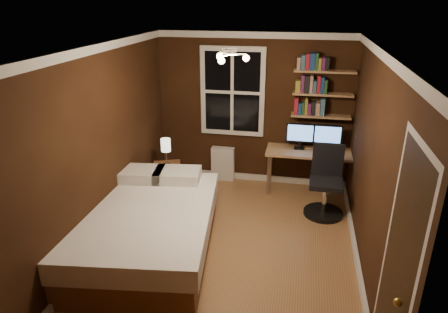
% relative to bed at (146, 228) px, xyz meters
% --- Properties ---
extents(floor, '(4.20, 4.20, 0.00)m').
position_rel_bed_xyz_m(floor, '(1.00, 0.28, -0.33)').
color(floor, brown).
rests_on(floor, ground).
extents(wall_back, '(3.20, 0.04, 2.50)m').
position_rel_bed_xyz_m(wall_back, '(1.00, 2.38, 0.92)').
color(wall_back, black).
rests_on(wall_back, ground).
extents(wall_left, '(0.04, 4.20, 2.50)m').
position_rel_bed_xyz_m(wall_left, '(-0.60, 0.28, 0.92)').
color(wall_left, black).
rests_on(wall_left, ground).
extents(wall_right, '(0.04, 4.20, 2.50)m').
position_rel_bed_xyz_m(wall_right, '(2.60, 0.28, 0.92)').
color(wall_right, black).
rests_on(wall_right, ground).
extents(ceiling, '(3.20, 4.20, 0.02)m').
position_rel_bed_xyz_m(ceiling, '(1.00, 0.28, 2.17)').
color(ceiling, white).
rests_on(ceiling, wall_back).
extents(window, '(1.06, 0.06, 1.46)m').
position_rel_bed_xyz_m(window, '(0.65, 2.35, 1.22)').
color(window, silver).
rests_on(window, wall_back).
extents(door, '(0.03, 0.82, 2.05)m').
position_rel_bed_xyz_m(door, '(2.59, -1.27, 0.70)').
color(door, black).
rests_on(door, ground).
extents(door_knob, '(0.06, 0.06, 0.06)m').
position_rel_bed_xyz_m(door_knob, '(2.55, -1.57, 0.67)').
color(door_knob, gold).
rests_on(door_knob, door).
extents(ceiling_fixture, '(0.44, 0.44, 0.18)m').
position_rel_bed_xyz_m(ceiling_fixture, '(1.00, 0.18, 2.07)').
color(ceiling_fixture, beige).
rests_on(ceiling_fixture, ceiling).
extents(bookshelf_lower, '(0.92, 0.22, 0.03)m').
position_rel_bed_xyz_m(bookshelf_lower, '(2.08, 2.26, 0.92)').
color(bookshelf_lower, '#A57950').
rests_on(bookshelf_lower, wall_back).
extents(books_row_lower, '(0.48, 0.16, 0.23)m').
position_rel_bed_xyz_m(books_row_lower, '(2.08, 2.26, 1.05)').
color(books_row_lower, maroon).
rests_on(books_row_lower, bookshelf_lower).
extents(bookshelf_middle, '(0.92, 0.22, 0.03)m').
position_rel_bed_xyz_m(bookshelf_middle, '(2.08, 2.26, 1.27)').
color(bookshelf_middle, '#A57950').
rests_on(bookshelf_middle, wall_back).
extents(books_row_middle, '(0.48, 0.16, 0.23)m').
position_rel_bed_xyz_m(books_row_middle, '(2.08, 2.26, 1.40)').
color(books_row_middle, navy).
rests_on(books_row_middle, bookshelf_middle).
extents(bookshelf_upper, '(0.92, 0.22, 0.03)m').
position_rel_bed_xyz_m(bookshelf_upper, '(2.08, 2.26, 1.62)').
color(bookshelf_upper, '#A57950').
rests_on(bookshelf_upper, wall_back).
extents(books_row_upper, '(0.48, 0.16, 0.23)m').
position_rel_bed_xyz_m(books_row_upper, '(2.08, 2.26, 1.75)').
color(books_row_upper, '#23512A').
rests_on(books_row_upper, bookshelf_upper).
extents(bed, '(1.89, 2.43, 0.76)m').
position_rel_bed_xyz_m(bed, '(0.00, 0.00, 0.00)').
color(bed, brown).
rests_on(bed, ground).
extents(nightstand, '(0.54, 0.54, 0.53)m').
position_rel_bed_xyz_m(nightstand, '(-0.24, 1.51, -0.06)').
color(nightstand, brown).
rests_on(nightstand, ground).
extents(bedside_lamp, '(0.15, 0.15, 0.44)m').
position_rel_bed_xyz_m(bedside_lamp, '(-0.24, 1.51, 0.42)').
color(bedside_lamp, white).
rests_on(bedside_lamp, nightstand).
extents(radiator, '(0.39, 0.14, 0.59)m').
position_rel_bed_xyz_m(radiator, '(0.51, 2.28, -0.03)').
color(radiator, silver).
rests_on(radiator, ground).
extents(desk, '(1.51, 0.56, 0.72)m').
position_rel_bed_xyz_m(desk, '(2.03, 2.08, 0.33)').
color(desk, '#A57950').
rests_on(desk, ground).
extents(monitor_left, '(0.45, 0.12, 0.43)m').
position_rel_bed_xyz_m(monitor_left, '(1.79, 2.16, 0.60)').
color(monitor_left, black).
rests_on(monitor_left, desk).
extents(monitor_right, '(0.45, 0.12, 0.43)m').
position_rel_bed_xyz_m(monitor_right, '(2.21, 2.16, 0.60)').
color(monitor_right, black).
rests_on(monitor_right, desk).
extents(desk_lamp, '(0.14, 0.32, 0.44)m').
position_rel_bed_xyz_m(desk_lamp, '(2.66, 1.90, 0.61)').
color(desk_lamp, silver).
rests_on(desk_lamp, desk).
extents(office_chair, '(0.57, 0.57, 1.04)m').
position_rel_bed_xyz_m(office_chair, '(2.21, 1.42, 0.08)').
color(office_chair, black).
rests_on(office_chair, ground).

